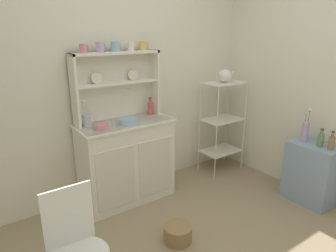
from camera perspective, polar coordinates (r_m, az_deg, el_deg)
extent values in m
cube|color=silver|center=(3.20, -9.26, 8.91)|extent=(3.84, 0.05, 2.50)
cube|color=white|center=(3.18, -7.82, -6.60)|extent=(0.93, 0.42, 0.86)
cube|color=silver|center=(2.94, -9.73, -9.78)|extent=(0.39, 0.01, 0.60)
cube|color=silver|center=(3.13, -2.30, -7.72)|extent=(0.39, 0.01, 0.60)
cube|color=white|center=(3.03, -8.15, 0.57)|extent=(0.96, 0.45, 0.02)
cube|color=silver|center=(3.13, -10.13, 7.56)|extent=(0.89, 0.02, 0.67)
cube|color=white|center=(2.90, -17.25, 6.24)|extent=(0.02, 0.18, 0.67)
cube|color=white|center=(3.26, -2.55, 8.24)|extent=(0.02, 0.18, 0.67)
cube|color=white|center=(3.05, -9.51, 7.98)|extent=(0.85, 0.16, 0.02)
cube|color=white|center=(3.02, -9.80, 13.42)|extent=(0.89, 0.18, 0.02)
cylinder|color=silver|center=(3.00, -13.29, 8.74)|extent=(0.11, 0.03, 0.11)
cylinder|color=silver|center=(3.16, -6.62, 9.55)|extent=(0.11, 0.03, 0.11)
cylinder|color=silver|center=(3.57, 9.13, -1.52)|extent=(0.01, 0.01, 1.13)
cylinder|color=silver|center=(3.91, 14.15, -0.17)|extent=(0.01, 0.01, 1.13)
cylinder|color=silver|center=(3.79, 5.92, -0.28)|extent=(0.01, 0.01, 1.13)
cylinder|color=silver|center=(4.10, 10.94, 0.91)|extent=(0.01, 0.01, 1.13)
cube|color=silver|center=(3.70, 10.57, 8.01)|extent=(0.49, 0.33, 0.01)
cube|color=silver|center=(3.81, 10.18, 1.22)|extent=(0.49, 0.33, 0.01)
cube|color=silver|center=(3.94, 9.86, -4.56)|extent=(0.49, 0.33, 0.01)
cube|color=#849EBC|center=(3.48, 25.22, -8.07)|extent=(0.28, 0.48, 0.63)
cube|color=white|center=(2.00, -18.26, -15.89)|extent=(0.31, 0.02, 0.40)
cylinder|color=#93754C|center=(2.73, 1.86, -19.58)|extent=(0.24, 0.24, 0.15)
cylinder|color=#D17A84|center=(2.89, -15.67, 13.88)|extent=(0.07, 0.07, 0.08)
torus|color=#D17A84|center=(2.91, -14.85, 14.03)|extent=(0.01, 0.05, 0.05)
cylinder|color=#B79ECC|center=(2.95, -12.66, 14.28)|extent=(0.08, 0.08, 0.09)
torus|color=#B79ECC|center=(2.97, -11.77, 14.44)|extent=(0.01, 0.05, 0.05)
cylinder|color=#8EB2D1|center=(3.01, -9.92, 14.50)|extent=(0.08, 0.08, 0.09)
torus|color=#8EB2D1|center=(3.03, -9.03, 14.65)|extent=(0.01, 0.05, 0.05)
cylinder|color=silver|center=(3.09, -7.03, 14.70)|extent=(0.07, 0.07, 0.09)
torus|color=silver|center=(3.11, -6.31, 14.83)|extent=(0.01, 0.05, 0.05)
cylinder|color=#DBB760|center=(3.15, -4.77, 14.82)|extent=(0.08, 0.08, 0.09)
torus|color=#DBB760|center=(3.18, -3.98, 14.94)|extent=(0.01, 0.05, 0.05)
cylinder|color=#D17A84|center=(2.85, -12.47, -0.09)|extent=(0.13, 0.13, 0.05)
cylinder|color=#8EB2D1|center=(2.96, -7.51, 0.95)|extent=(0.17, 0.17, 0.06)
cylinder|color=#B74C47|center=(3.25, -3.35, 3.26)|extent=(0.06, 0.06, 0.13)
cylinder|color=#B74C47|center=(3.23, -3.37, 4.74)|extent=(0.03, 0.03, 0.05)
cylinder|color=#4C382D|center=(3.22, -3.38, 5.24)|extent=(0.03, 0.03, 0.01)
cylinder|color=#B2B7C6|center=(2.95, -14.99, 0.99)|extent=(0.08, 0.08, 0.11)
cylinder|color=silver|center=(2.95, -15.37, 2.50)|extent=(0.03, 0.01, 0.17)
ellipsoid|color=silver|center=(2.93, -15.52, 4.27)|extent=(0.02, 0.01, 0.01)
cylinder|color=silver|center=(2.91, -15.46, 2.46)|extent=(0.02, 0.03, 0.19)
ellipsoid|color=silver|center=(2.89, -15.63, 4.41)|extent=(0.02, 0.01, 0.01)
cylinder|color=silver|center=(2.91, -15.42, 2.53)|extent=(0.02, 0.02, 0.20)
ellipsoid|color=silver|center=(2.88, -15.59, 4.54)|extent=(0.02, 0.01, 0.01)
sphere|color=white|center=(3.69, 10.64, 9.28)|extent=(0.16, 0.16, 0.16)
sphere|color=silver|center=(3.68, 10.72, 10.63)|extent=(0.02, 0.02, 0.02)
cylinder|color=white|center=(3.77, 11.82, 9.56)|extent=(0.09, 0.02, 0.07)
torus|color=white|center=(3.63, 9.63, 9.19)|extent=(0.01, 0.10, 0.10)
cylinder|color=#B79ECC|center=(3.38, 24.42, -0.98)|extent=(0.07, 0.07, 0.21)
cylinder|color=#4C844C|center=(3.34, 24.49, 1.22)|extent=(0.00, 0.01, 0.10)
sphere|color=#9EB78E|center=(3.33, 24.60, 2.05)|extent=(0.03, 0.03, 0.03)
cylinder|color=#4C844C|center=(3.34, 25.01, 1.57)|extent=(0.00, 0.01, 0.15)
sphere|color=silver|center=(3.32, 25.17, 2.81)|extent=(0.04, 0.04, 0.04)
cylinder|color=#4C844C|center=(3.34, 25.00, 1.51)|extent=(0.00, 0.01, 0.14)
sphere|color=#D17A84|center=(3.32, 25.16, 2.69)|extent=(0.03, 0.03, 0.03)
cylinder|color=#6B8C60|center=(3.32, 26.78, -2.38)|extent=(0.06, 0.06, 0.13)
cylinder|color=#6B8C60|center=(3.30, 26.99, -0.98)|extent=(0.03, 0.03, 0.04)
cylinder|color=#4C382D|center=(3.29, 27.05, -0.54)|extent=(0.03, 0.03, 0.01)
cylinder|color=#99704C|center=(3.28, 28.38, -2.88)|extent=(0.06, 0.06, 0.13)
cylinder|color=#99704C|center=(3.25, 28.61, -1.43)|extent=(0.03, 0.03, 0.04)
cylinder|color=#4C382D|center=(3.24, 28.68, -0.96)|extent=(0.03, 0.03, 0.01)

